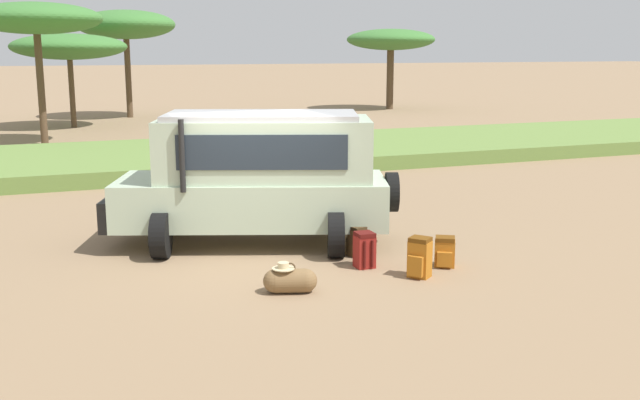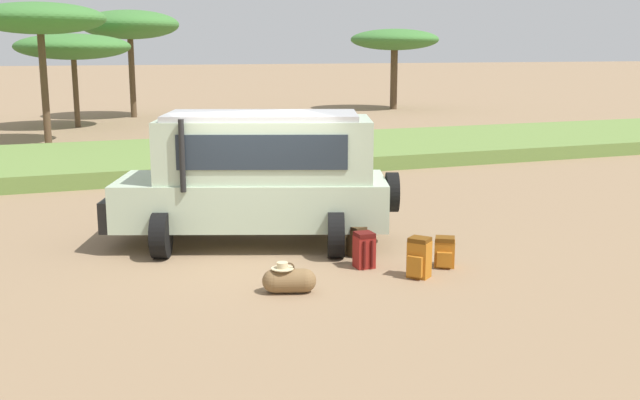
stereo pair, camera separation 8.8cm
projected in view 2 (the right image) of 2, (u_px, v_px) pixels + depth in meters
ground_plane at (258, 255)px, 13.24m from camera, size 320.00×320.00×0.00m
grass_bank at (159, 158)px, 23.29m from camera, size 120.00×7.00×0.44m
safari_vehicle at (258, 175)px, 13.76m from camera, size 5.43×3.72×2.44m
backpack_beside_front_wheel at (358, 241)px, 13.11m from camera, size 0.37×0.40×0.54m
backpack_cluster_center at (364, 250)px, 12.42m from camera, size 0.30×0.41×0.60m
backpack_near_rear_wheel at (445, 252)px, 12.46m from camera, size 0.43×0.44×0.51m
backpack_outermost at (419, 258)px, 11.86m from camera, size 0.45×0.44×0.65m
duffel_bag_low_black_case at (289, 280)px, 11.15m from camera, size 0.79×0.50×0.47m
acacia_tree_centre_back at (40, 19)px, 27.71m from camera, size 4.82×4.43×5.27m
acacia_tree_right_mid at (73, 47)px, 33.94m from camera, size 5.15×5.10×4.25m
acacia_tree_far_right at (130, 25)px, 38.81m from camera, size 5.07×5.57×5.55m
acacia_tree_distant_right at (395, 40)px, 44.29m from camera, size 5.24×5.17×4.73m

